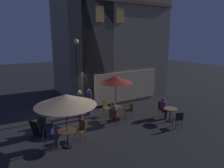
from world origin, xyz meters
TOP-DOWN VIEW (x-y plane):
  - ground_plane at (0.00, 0.00)m, footprint 60.00×60.00m
  - cafe_building at (3.54, 3.06)m, footprint 7.35×6.70m
  - street_lamp_near_corner at (0.45, 0.32)m, footprint 0.29×0.29m
  - menu_sandwich_board at (-2.20, -1.04)m, footprint 0.82×0.80m
  - cafe_table_0 at (-1.36, -2.82)m, footprint 0.80×0.80m
  - cafe_table_1 at (2.11, -1.23)m, footprint 0.66×0.66m
  - cafe_table_2 at (4.52, -3.15)m, footprint 0.74×0.74m
  - patio_umbrella_0 at (-1.36, -2.82)m, footprint 2.56×2.56m
  - patio_umbrella_1 at (2.11, -1.23)m, footprint 1.91×1.91m
  - cafe_chair_0 at (-0.57, -2.43)m, footprint 0.51×0.51m
  - cafe_chair_1 at (-2.11, -2.40)m, footprint 0.60×0.60m
  - cafe_chair_2 at (1.56, -1.83)m, footprint 0.61×0.61m
  - cafe_chair_3 at (2.94, -1.46)m, footprint 0.52×0.52m
  - cafe_chair_4 at (1.91, -0.45)m, footprint 0.50×0.50m
  - cafe_chair_5 at (4.65, -2.37)m, footprint 0.48×0.48m
  - cafe_chair_6 at (4.26, -3.95)m, footprint 0.52×0.52m
  - patron_seated_0 at (-1.99, -2.47)m, footprint 0.54×0.48m
  - patron_seated_1 at (1.66, -1.72)m, footprint 0.51×0.52m
  - patron_seated_2 at (4.62, -2.52)m, footprint 0.42×0.55m
  - patron_standing_3 at (0.26, -0.35)m, footprint 0.32×0.32m
  - patron_standing_4 at (1.08, 0.19)m, footprint 0.36×0.36m

SIDE VIEW (x-z plane):
  - ground_plane at x=0.00m, z-range 0.00..0.00m
  - menu_sandwich_board at x=-2.20m, z-range 0.01..0.84m
  - cafe_table_1 at x=2.11m, z-range 0.14..0.90m
  - cafe_chair_3 at x=2.94m, z-range 0.09..0.95m
  - cafe_chair_6 at x=4.26m, z-range 0.09..0.96m
  - cafe_chair_2 at x=1.56m, z-range 0.09..0.98m
  - cafe_chair_1 at x=-2.11m, z-range 0.10..0.98m
  - cafe_chair_0 at x=-0.57m, z-range 0.08..1.00m
  - cafe_table_2 at x=4.52m, z-range 0.18..0.95m
  - cafe_chair_5 at x=4.65m, z-range 0.09..1.05m
  - cafe_chair_4 at x=1.91m, z-range 0.10..1.05m
  - cafe_table_0 at x=-1.36m, z-range 0.20..0.96m
  - patron_seated_2 at x=4.62m, z-range 0.09..1.26m
  - patron_seated_1 at x=1.66m, z-range 0.08..1.34m
  - patron_seated_0 at x=-1.99m, z-range 0.08..1.37m
  - patron_standing_4 at x=1.08m, z-range 0.00..1.64m
  - patron_standing_3 at x=0.26m, z-range 0.01..1.79m
  - patio_umbrella_0 at x=-1.36m, z-range 0.94..3.31m
  - patio_umbrella_1 at x=2.11m, z-range 1.06..3.61m
  - street_lamp_near_corner at x=0.45m, z-range 0.68..5.26m
  - cafe_building at x=3.54m, z-range -0.01..7.87m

